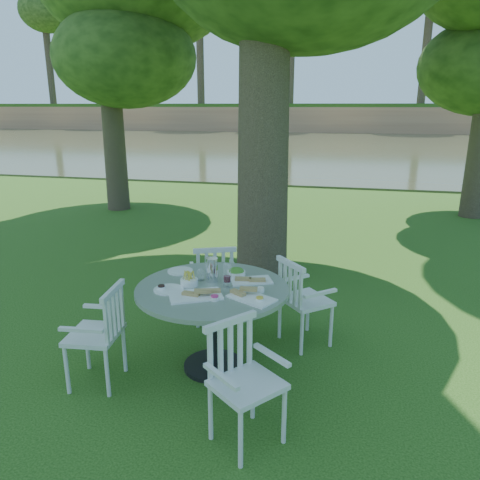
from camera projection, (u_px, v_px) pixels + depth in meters
name	position (u px, v px, depth m)	size (l,w,h in m)	color
ground	(236.00, 313.00, 5.58)	(140.00, 140.00, 0.00)	#173C0C
table	(213.00, 303.00, 4.24)	(1.38, 1.38, 0.81)	black
chair_ne	(299.00, 296.00, 4.71)	(0.63, 0.63, 0.91)	silver
chair_nw	(214.00, 278.00, 5.19)	(0.59, 0.58, 0.92)	silver
chair_sw	(104.00, 328.00, 4.04)	(0.47, 0.50, 0.90)	silver
chair_se	(239.00, 371.00, 3.38)	(0.62, 0.63, 0.91)	silver
tableware	(214.00, 281.00, 4.22)	(1.17, 0.90, 0.22)	white
river	(330.00, 148.00, 27.08)	(100.00, 28.00, 0.12)	#393D24
far_bank	(347.00, 49.00, 41.94)	(100.00, 18.00, 15.20)	#A9704F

